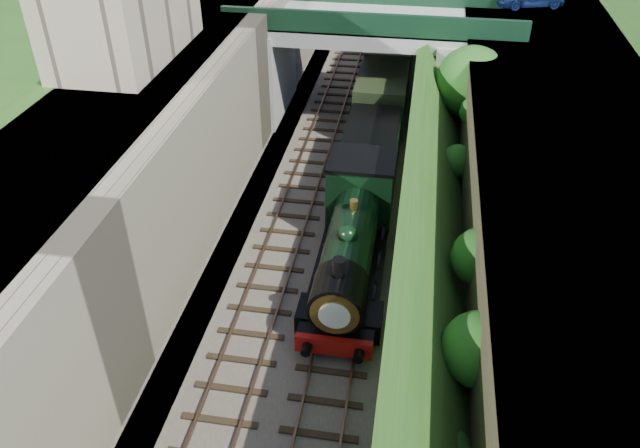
% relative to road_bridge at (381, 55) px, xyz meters
% --- Properties ---
extents(trackbed, '(10.00, 90.00, 0.20)m').
position_rel_road_bridge_xyz_m(trackbed, '(-0.94, -4.00, -3.98)').
color(trackbed, '#473F38').
rests_on(trackbed, ground).
extents(retaining_wall, '(1.00, 90.00, 7.00)m').
position_rel_road_bridge_xyz_m(retaining_wall, '(-6.44, -4.00, -0.58)').
color(retaining_wall, '#756B56').
rests_on(retaining_wall, ground).
extents(street_plateau_left, '(6.00, 90.00, 7.00)m').
position_rel_road_bridge_xyz_m(street_plateau_left, '(-9.94, -4.00, -0.58)').
color(street_plateau_left, '#262628').
rests_on(street_plateau_left, ground).
extents(street_plateau_right, '(8.00, 90.00, 6.25)m').
position_rel_road_bridge_xyz_m(street_plateau_right, '(8.56, -4.00, -0.95)').
color(street_plateau_right, '#262628').
rests_on(street_plateau_right, ground).
extents(embankment_slope, '(4.23, 90.00, 6.36)m').
position_rel_road_bridge_xyz_m(embankment_slope, '(4.04, -6.31, -1.34)').
color(embankment_slope, '#1E4714').
rests_on(embankment_slope, ground).
extents(track_left, '(2.50, 90.00, 0.20)m').
position_rel_road_bridge_xyz_m(track_left, '(-2.94, -4.00, -3.83)').
color(track_left, black).
rests_on(track_left, trackbed).
extents(track_right, '(2.50, 90.00, 0.20)m').
position_rel_road_bridge_xyz_m(track_right, '(0.26, -4.00, -3.83)').
color(track_right, black).
rests_on(track_right, trackbed).
extents(road_bridge, '(16.00, 6.40, 7.25)m').
position_rel_road_bridge_xyz_m(road_bridge, '(0.00, 0.00, 0.00)').
color(road_bridge, gray).
rests_on(road_bridge, ground).
extents(building_near, '(4.00, 8.00, 4.00)m').
position_rel_road_bridge_xyz_m(building_near, '(-10.44, -10.00, 4.92)').
color(building_near, gray).
rests_on(building_near, street_plateau_left).
extents(tree, '(3.60, 3.80, 6.60)m').
position_rel_road_bridge_xyz_m(tree, '(4.97, -4.96, 0.57)').
color(tree, black).
rests_on(tree, ground).
extents(locomotive, '(3.10, 10.23, 3.83)m').
position_rel_road_bridge_xyz_m(locomotive, '(0.26, -15.24, -2.18)').
color(locomotive, black).
rests_on(locomotive, trackbed).
extents(tender, '(2.70, 6.00, 3.05)m').
position_rel_road_bridge_xyz_m(tender, '(0.26, -7.88, -2.46)').
color(tender, black).
rests_on(tender, trackbed).
extents(coach_front, '(2.90, 18.00, 3.70)m').
position_rel_road_bridge_xyz_m(coach_front, '(0.26, 4.72, -2.03)').
color(coach_front, black).
rests_on(coach_front, trackbed).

